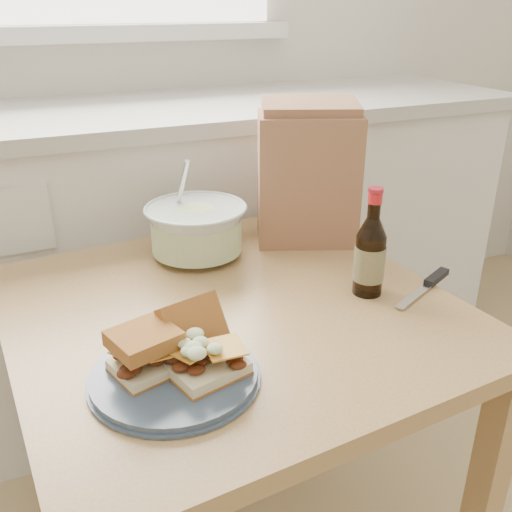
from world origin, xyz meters
name	(u,v)px	position (x,y,z in m)	size (l,w,h in m)	color
cabinet_run	(129,258)	(0.00, 1.70, 0.47)	(2.50, 0.64, 0.94)	white
dining_table	(233,349)	(0.05, 0.94, 0.58)	(0.88, 0.88, 0.68)	tan
plate	(174,376)	(-0.12, 0.75, 0.69)	(0.26, 0.26, 0.02)	#3A4A5E
sandwich_left	(145,351)	(-0.15, 0.77, 0.73)	(0.12, 0.11, 0.07)	beige
sandwich_right	(201,347)	(-0.07, 0.75, 0.73)	(0.13, 0.17, 0.09)	beige
coleslaw_bowl	(197,232)	(0.07, 1.19, 0.74)	(0.23, 0.23, 0.23)	silver
beer_bottle	(370,255)	(0.32, 0.88, 0.76)	(0.06, 0.06, 0.22)	black
knife	(431,282)	(0.46, 0.85, 0.69)	(0.19, 0.11, 0.01)	silver
paper_bag	(308,179)	(0.34, 1.18, 0.83)	(0.23, 0.15, 0.30)	#8F6245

